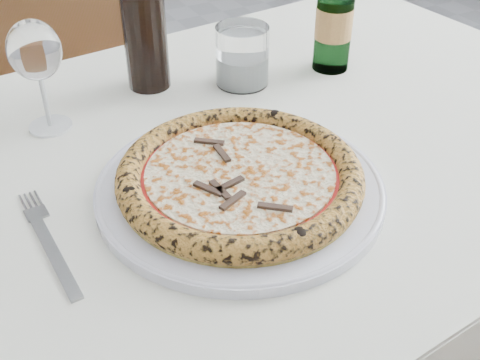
{
  "coord_description": "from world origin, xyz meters",
  "views": [
    {
      "loc": [
        -0.37,
        -0.73,
        1.22
      ],
      "look_at": [
        -0.08,
        -0.21,
        0.78
      ],
      "focal_mm": 45.0,
      "sensor_mm": 36.0,
      "label": 1
    }
  ],
  "objects": [
    {
      "name": "pizza",
      "position": [
        -0.08,
        -0.21,
        0.78
      ],
      "size": [
        0.31,
        0.31,
        0.03
      ],
      "color": "gold",
      "rests_on": "plate"
    },
    {
      "name": "fork",
      "position": [
        -0.31,
        -0.19,
        0.76
      ],
      "size": [
        0.03,
        0.21,
        0.0
      ],
      "color": "gray",
      "rests_on": "dining_table"
    },
    {
      "name": "wine_glass",
      "position": [
        -0.25,
        0.07,
        0.87
      ],
      "size": [
        0.07,
        0.07,
        0.16
      ],
      "color": "silver",
      "rests_on": "dining_table"
    },
    {
      "name": "tumbler",
      "position": [
        0.07,
        0.06,
        0.8
      ],
      "size": [
        0.09,
        0.09,
        0.1
      ],
      "color": "white",
      "rests_on": "dining_table"
    },
    {
      "name": "plate",
      "position": [
        -0.08,
        -0.21,
        0.76
      ],
      "size": [
        0.36,
        0.36,
        0.02
      ],
      "color": "white",
      "rests_on": "dining_table"
    },
    {
      "name": "beer_bottle",
      "position": [
        0.23,
        0.03,
        0.85
      ],
      "size": [
        0.06,
        0.06,
        0.24
      ],
      "color": "#38643D",
      "rests_on": "dining_table"
    },
    {
      "name": "wine_bottle",
      "position": [
        -0.07,
        0.12,
        0.88
      ],
      "size": [
        0.07,
        0.07,
        0.28
      ],
      "color": "black",
      "rests_on": "dining_table"
    },
    {
      "name": "dining_table",
      "position": [
        -0.08,
        -0.11,
        0.66
      ],
      "size": [
        1.42,
        0.92,
        0.76
      ],
      "color": "brown",
      "rests_on": "floor"
    },
    {
      "name": "chair_far",
      "position": [
        -0.09,
        0.74,
        0.53
      ],
      "size": [
        0.5,
        0.5,
        0.93
      ],
      "color": "brown",
      "rests_on": "floor"
    }
  ]
}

